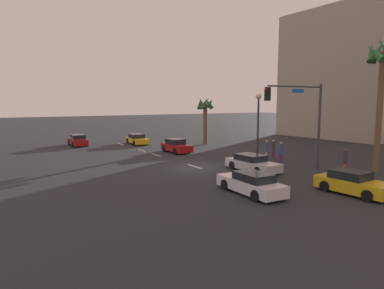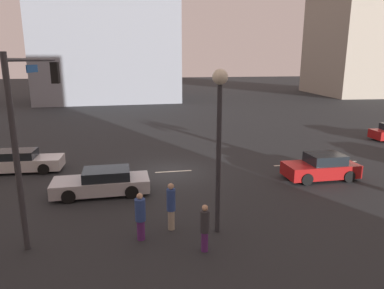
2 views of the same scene
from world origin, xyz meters
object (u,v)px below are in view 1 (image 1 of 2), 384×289
(car_1, at_px, (353,183))
(pedestrian_0, at_px, (266,150))
(car_4, at_px, (251,184))
(building_0, at_px, (349,75))
(streetlamp, at_px, (258,113))
(pedestrian_2, at_px, (281,151))
(car_5, at_px, (78,140))
(palm_tree_1, at_px, (382,71))
(traffic_signal, at_px, (303,112))
(pedestrian_1, at_px, (345,161))
(palm_tree_0, at_px, (205,111))
(car_3, at_px, (176,146))
(car_0, at_px, (137,139))
(pedestrian_3, at_px, (273,148))
(car_2, at_px, (252,163))

(car_1, height_order, pedestrian_0, pedestrian_0)
(car_4, xyz_separation_m, building_0, (-17.75, 34.83, 8.72))
(streetlamp, bearing_deg, pedestrian_2, 2.12)
(car_5, xyz_separation_m, palm_tree_1, (28.25, 15.28, 6.88))
(traffic_signal, distance_m, pedestrian_1, 4.72)
(pedestrian_1, height_order, palm_tree_0, palm_tree_0)
(car_3, xyz_separation_m, palm_tree_1, (17.07, 7.68, 6.86))
(car_5, relative_size, building_0, 0.23)
(pedestrian_1, bearing_deg, car_5, -154.57)
(pedestrian_1, bearing_deg, car_0, -166.15)
(palm_tree_1, bearing_deg, traffic_signal, -125.94)
(pedestrian_1, xyz_separation_m, pedestrian_2, (-6.05, -0.34, -0.04))
(streetlamp, relative_size, pedestrian_2, 3.40)
(car_3, bearing_deg, pedestrian_3, 38.07)
(car_5, bearing_deg, building_0, 75.07)
(traffic_signal, height_order, pedestrian_1, traffic_signal)
(pedestrian_3, height_order, palm_tree_1, palm_tree_1)
(pedestrian_0, distance_m, palm_tree_1, 10.95)
(pedestrian_1, relative_size, palm_tree_0, 0.31)
(car_4, height_order, pedestrian_2, pedestrian_2)
(car_2, distance_m, car_5, 24.23)
(car_0, xyz_separation_m, palm_tree_1, (25.95, 8.47, 6.92))
(car_4, distance_m, palm_tree_0, 24.08)
(traffic_signal, bearing_deg, car_1, -22.58)
(car_2, relative_size, car_5, 1.08)
(car_1, distance_m, palm_tree_1, 10.15)
(car_4, distance_m, pedestrian_0, 11.76)
(car_1, relative_size, pedestrian_1, 2.28)
(car_3, height_order, pedestrian_3, pedestrian_3)
(pedestrian_1, bearing_deg, pedestrian_0, -172.71)
(car_0, xyz_separation_m, traffic_signal, (22.72, 4.01, 3.94))
(car_0, bearing_deg, car_5, -108.67)
(pedestrian_1, height_order, building_0, building_0)
(traffic_signal, distance_m, pedestrian_2, 5.51)
(pedestrian_2, distance_m, pedestrian_3, 2.43)
(traffic_signal, relative_size, pedestrian_1, 3.60)
(car_5, bearing_deg, palm_tree_0, 64.60)
(traffic_signal, bearing_deg, car_0, -169.98)
(streetlamp, relative_size, palm_tree_0, 1.02)
(pedestrian_0, relative_size, pedestrian_1, 1.02)
(car_0, xyz_separation_m, pedestrian_2, (18.94, 5.82, 0.35))
(palm_tree_0, xyz_separation_m, palm_tree_1, (21.50, 1.07, 3.32))
(palm_tree_1, bearing_deg, building_0, 128.33)
(car_3, xyz_separation_m, traffic_signal, (13.84, 3.23, 3.88))
(car_3, xyz_separation_m, streetlamp, (7.16, 4.92, 3.65))
(car_1, xyz_separation_m, traffic_signal, (-5.98, 2.49, 3.90))
(palm_tree_1, bearing_deg, streetlamp, -164.44)
(traffic_signal, xyz_separation_m, palm_tree_1, (3.23, 4.46, 2.98))
(car_3, distance_m, streetlamp, 9.42)
(traffic_signal, bearing_deg, building_0, 118.52)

